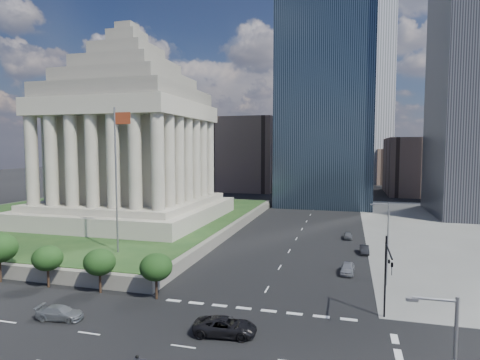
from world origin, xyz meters
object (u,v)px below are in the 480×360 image
(parked_sedan_near, at_px, (347,268))
(suv_grey, at_px, (60,313))
(pickup_truck, at_px, (225,326))
(parked_sedan_far, at_px, (348,236))
(flagpole, at_px, (117,172))
(street_lamp_north, at_px, (386,239))
(parked_sedan_mid, at_px, (364,250))
(traffic_signal_ne, at_px, (387,270))
(war_memorial, at_px, (129,123))

(parked_sedan_near, bearing_deg, suv_grey, -136.37)
(pickup_truck, bearing_deg, parked_sedan_far, -20.80)
(parked_sedan_far, bearing_deg, flagpole, -141.18)
(suv_grey, bearing_deg, street_lamp_north, -66.65)
(pickup_truck, xyz_separation_m, parked_sedan_mid, (12.77, 31.67, -0.15))
(street_lamp_north, bearing_deg, traffic_signal_ne, -94.19)
(street_lamp_north, height_order, parked_sedan_near, street_lamp_north)
(street_lamp_north, relative_size, pickup_truck, 1.80)
(street_lamp_north, distance_m, pickup_truck, 23.03)
(pickup_truck, bearing_deg, parked_sedan_near, -33.31)
(parked_sedan_near, bearing_deg, flagpole, -167.41)
(suv_grey, relative_size, parked_sedan_near, 1.07)
(flagpole, bearing_deg, parked_sedan_near, 8.39)
(war_memorial, xyz_separation_m, street_lamp_north, (47.33, -23.00, -15.74))
(suv_grey, distance_m, parked_sedan_far, 50.12)
(parked_sedan_near, height_order, parked_sedan_mid, parked_sedan_near)
(parked_sedan_mid, bearing_deg, parked_sedan_far, 103.34)
(war_memorial, distance_m, pickup_truck, 55.74)
(suv_grey, bearing_deg, parked_sedan_far, -39.12)
(war_memorial, height_order, parked_sedan_mid, war_memorial)
(war_memorial, bearing_deg, parked_sedan_mid, -10.52)
(street_lamp_north, xyz_separation_m, parked_sedan_far, (-4.33, 24.36, -5.03))
(war_memorial, distance_m, parked_sedan_mid, 50.73)
(street_lamp_north, distance_m, parked_sedan_mid, 15.50)
(flagpole, height_order, traffic_signal_ne, flagpole)
(pickup_truck, relative_size, parked_sedan_far, 1.51)
(flagpole, bearing_deg, parked_sedan_far, 39.44)
(flagpole, bearing_deg, pickup_truck, -38.11)
(parked_sedan_mid, bearing_deg, pickup_truck, -112.92)
(parked_sedan_mid, bearing_deg, flagpole, -155.95)
(flagpole, distance_m, traffic_signal_ne, 36.69)
(war_memorial, xyz_separation_m, flagpole, (12.17, -24.00, -8.29))
(flagpole, relative_size, parked_sedan_near, 4.73)
(suv_grey, bearing_deg, parked_sedan_mid, -48.73)
(pickup_truck, height_order, parked_sedan_mid, pickup_truck)
(traffic_signal_ne, height_order, suv_grey, traffic_signal_ne)
(flagpole, bearing_deg, street_lamp_north, 1.63)
(pickup_truck, bearing_deg, street_lamp_north, -47.34)
(traffic_signal_ne, relative_size, suv_grey, 1.78)
(traffic_signal_ne, distance_m, parked_sedan_near, 15.92)
(flagpole, height_order, parked_sedan_mid, flagpole)
(flagpole, bearing_deg, parked_sedan_mid, 25.01)
(flagpole, bearing_deg, traffic_signal_ne, -16.71)
(war_memorial, distance_m, suv_grey, 49.02)
(pickup_truck, xyz_separation_m, parked_sedan_near, (10.27, 20.67, -0.05))
(street_lamp_north, bearing_deg, parked_sedan_far, 100.08)
(traffic_signal_ne, height_order, parked_sedan_mid, traffic_signal_ne)
(parked_sedan_near, distance_m, parked_sedan_far, 20.81)
(traffic_signal_ne, relative_size, parked_sedan_far, 2.17)
(street_lamp_north, bearing_deg, suv_grey, -149.39)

